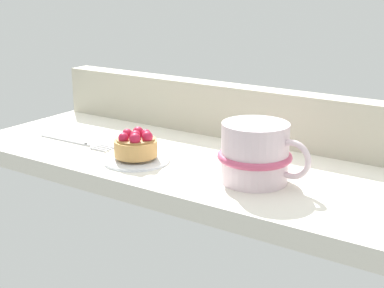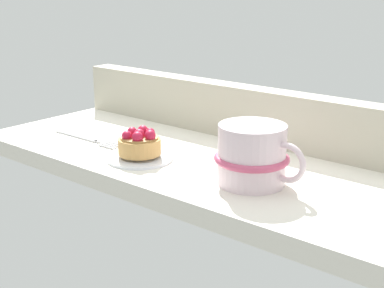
{
  "view_description": "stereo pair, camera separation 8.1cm",
  "coord_description": "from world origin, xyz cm",
  "views": [
    {
      "loc": [
        45.39,
        -70.55,
        27.84
      ],
      "look_at": [
        2.19,
        -5.93,
        4.17
      ],
      "focal_mm": 51.59,
      "sensor_mm": 36.0,
      "label": 1
    },
    {
      "loc": [
        51.9,
        -65.69,
        27.84
      ],
      "look_at": [
        2.19,
        -5.93,
        4.17
      ],
      "focal_mm": 51.59,
      "sensor_mm": 36.0,
      "label": 2
    }
  ],
  "objects": [
    {
      "name": "dessert_plate",
      "position": [
        -7.56,
        -7.15,
        0.43
      ],
      "size": [
        10.54,
        10.54,
        0.92
      ],
      "color": "silver",
      "rests_on": "ground_plane"
    },
    {
      "name": "ground_plane",
      "position": [
        0.0,
        0.0,
        -1.44
      ],
      "size": [
        81.39,
        31.32,
        2.87
      ],
      "primitive_type": "cube",
      "color": "silver"
    },
    {
      "name": "coffee_mug",
      "position": [
        12.1,
        -4.71,
        4.19
      ],
      "size": [
        13.63,
        10.53,
        8.51
      ],
      "color": "silver",
      "rests_on": "ground_plane"
    },
    {
      "name": "dessert_fork",
      "position": [
        -22.46,
        -5.45,
        0.3
      ],
      "size": [
        16.34,
        2.49,
        0.6
      ],
      "color": "#B7B7BC",
      "rests_on": "ground_plane"
    },
    {
      "name": "raspberry_tart",
      "position": [
        -7.54,
        -7.14,
        2.7
      ],
      "size": [
        6.76,
        6.76,
        4.22
      ],
      "color": "tan",
      "rests_on": "dessert_plate"
    },
    {
      "name": "window_rail_back",
      "position": [
        0.0,
        13.48,
        4.69
      ],
      "size": [
        79.76,
        4.36,
        9.38
      ],
      "primitive_type": "cube",
      "color": "#B2AD99",
      "rests_on": "ground_plane"
    }
  ]
}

